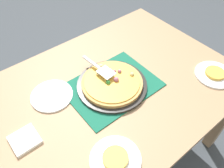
{
  "coord_description": "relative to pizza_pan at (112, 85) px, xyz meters",
  "views": [
    {
      "loc": [
        0.52,
        0.64,
        1.68
      ],
      "look_at": [
        0.0,
        0.0,
        0.77
      ],
      "focal_mm": 36.49,
      "sensor_mm": 36.0,
      "label": 1
    }
  ],
  "objects": [
    {
      "name": "placemat",
      "position": [
        0.0,
        0.0,
        -0.01
      ],
      "size": [
        0.48,
        0.36,
        0.01
      ],
      "primitive_type": "cube",
      "color": "#145B42",
      "rests_on": "dining_table"
    },
    {
      "name": "served_slice_left",
      "position": [
        -0.51,
        0.3,
        0.01
      ],
      "size": [
        0.11,
        0.11,
        0.02
      ],
      "primitive_type": "cylinder",
      "color": "gold",
      "rests_on": "plate_near_left"
    },
    {
      "name": "plate_near_left",
      "position": [
        -0.51,
        0.3,
        -0.01
      ],
      "size": [
        0.22,
        0.22,
        0.01
      ],
      "primitive_type": "cylinder",
      "color": "white",
      "rests_on": "dining_table"
    },
    {
      "name": "ground_plane",
      "position": [
        0.0,
        0.0,
        -0.76
      ],
      "size": [
        8.0,
        8.0,
        0.0
      ],
      "primitive_type": "plane",
      "color": "#3D4247"
    },
    {
      "name": "pizza_pan",
      "position": [
        0.0,
        0.0,
        0.0
      ],
      "size": [
        0.38,
        0.38,
        0.01
      ],
      "primitive_type": "cylinder",
      "color": "black",
      "rests_on": "placemat"
    },
    {
      "name": "pizza",
      "position": [
        -0.0,
        -0.0,
        0.02
      ],
      "size": [
        0.33,
        0.33,
        0.05
      ],
      "color": "tan",
      "rests_on": "pizza_pan"
    },
    {
      "name": "plate_far_right",
      "position": [
        0.25,
        0.33,
        -0.01
      ],
      "size": [
        0.22,
        0.22,
        0.01
      ],
      "primitive_type": "cylinder",
      "color": "white",
      "rests_on": "dining_table"
    },
    {
      "name": "pizza_server",
      "position": [
        0.01,
        -0.1,
        0.06
      ],
      "size": [
        0.08,
        0.23,
        0.01
      ],
      "color": "silver",
      "rests_on": "pizza"
    },
    {
      "name": "dining_table",
      "position": [
        0.0,
        0.0,
        -0.12
      ],
      "size": [
        1.4,
        1.0,
        0.75
      ],
      "color": "#9E7A56",
      "rests_on": "ground_plane"
    },
    {
      "name": "plate_side",
      "position": [
        0.29,
        -0.15,
        -0.01
      ],
      "size": [
        0.22,
        0.22,
        0.01
      ],
      "primitive_type": "cylinder",
      "color": "white",
      "rests_on": "dining_table"
    },
    {
      "name": "served_slice_right",
      "position": [
        0.25,
        0.33,
        0.01
      ],
      "size": [
        0.11,
        0.11,
        0.02
      ],
      "primitive_type": "cylinder",
      "color": "#EAB747",
      "rests_on": "plate_far_right"
    },
    {
      "name": "napkin_stack",
      "position": [
        0.51,
        0.01,
        -0.01
      ],
      "size": [
        0.12,
        0.12,
        0.02
      ],
      "primitive_type": "cube",
      "color": "white",
      "rests_on": "dining_table"
    }
  ]
}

